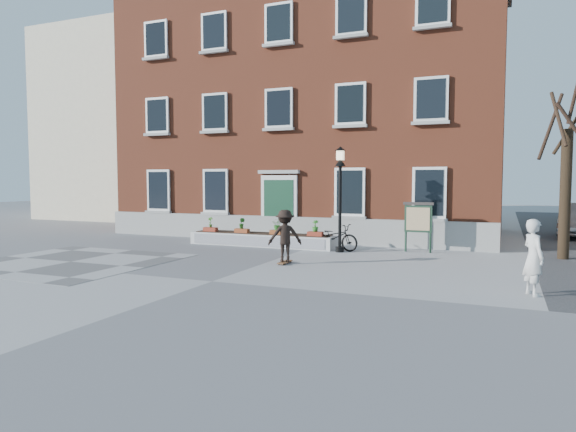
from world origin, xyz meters
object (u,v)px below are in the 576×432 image
at_px(bystander, 533,257).
at_px(skateboarder, 285,236).
at_px(bicycle, 334,237).
at_px(lamp_post, 340,184).
at_px(notice_board, 418,219).

height_order(bystander, skateboarder, bystander).
bearing_deg(bicycle, skateboarder, -178.47).
height_order(bystander, lamp_post, lamp_post).
bearing_deg(lamp_post, bystander, -39.41).
relative_size(lamp_post, notice_board, 2.10).
distance_m(bicycle, skateboarder, 3.68).
bearing_deg(bystander, bicycle, 22.21).
distance_m(lamp_post, notice_board, 3.18).
bearing_deg(bicycle, notice_board, -66.66).
bearing_deg(bicycle, lamp_post, -127.68).
distance_m(bicycle, notice_board, 3.20).
xyz_separation_m(bystander, lamp_post, (-6.29, 5.17, 1.64)).
xyz_separation_m(bicycle, bystander, (6.61, -5.52, 0.38)).
xyz_separation_m(bystander, skateboarder, (-7.11, 1.89, 0.01)).
distance_m(bystander, lamp_post, 8.31).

